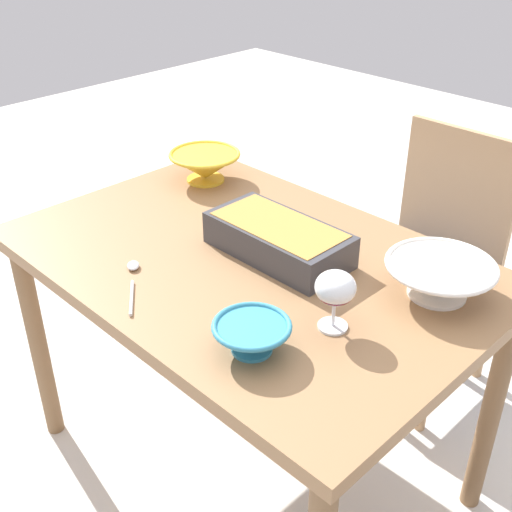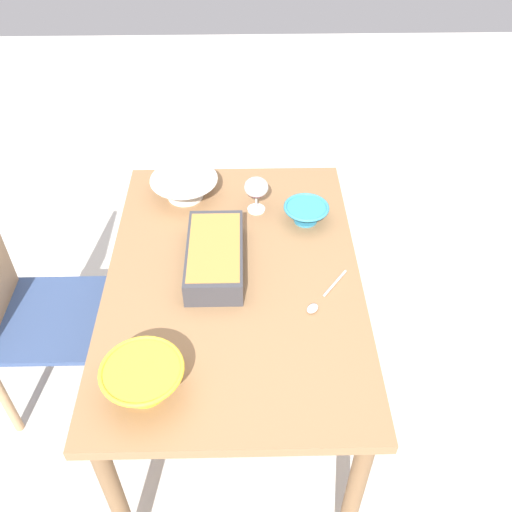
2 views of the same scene
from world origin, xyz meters
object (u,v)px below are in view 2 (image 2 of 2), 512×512
object	(u,v)px
wine_glass	(256,189)
serving_spoon	(320,300)
mixing_bowl	(143,378)
serving_bowl	(185,186)
chair	(26,310)
dining_table	(234,293)
small_bowl	(306,212)
casserole_dish	(215,255)

from	to	relation	value
wine_glass	serving_spoon	distance (m)	0.52
mixing_bowl	serving_spoon	world-z (taller)	mixing_bowl
serving_bowl	serving_spoon	distance (m)	0.73
mixing_bowl	serving_bowl	bearing A→B (deg)	176.98
chair	serving_bowl	distance (m)	0.75
wine_glass	serving_spoon	size ratio (longest dim) A/B	0.72
dining_table	small_bowl	world-z (taller)	small_bowl
serving_bowl	wine_glass	bearing A→B (deg)	71.58
serving_bowl	small_bowl	bearing A→B (deg)	70.66
dining_table	serving_spoon	world-z (taller)	serving_spoon
dining_table	mixing_bowl	xyz separation A→B (m)	(0.44, -0.24, 0.14)
mixing_bowl	chair	bearing A→B (deg)	-134.56
casserole_dish	small_bowl	world-z (taller)	casserole_dish
wine_glass	small_bowl	size ratio (longest dim) A/B	0.85
dining_table	wine_glass	size ratio (longest dim) A/B	8.91
wine_glass	serving_spoon	world-z (taller)	wine_glass
chair	mixing_bowl	distance (m)	0.83
casserole_dish	mixing_bowl	distance (m)	0.52
serving_bowl	serving_spoon	size ratio (longest dim) A/B	1.32
casserole_dish	serving_spoon	bearing A→B (deg)	62.84
wine_glass	serving_bowl	distance (m)	0.29
chair	small_bowl	xyz separation A→B (m)	(-0.18, 1.04, 0.30)
wine_glass	mixing_bowl	size ratio (longest dim) A/B	0.62
dining_table	small_bowl	distance (m)	0.40
wine_glass	casserole_dish	xyz separation A→B (m)	(0.30, -0.14, -0.05)
mixing_bowl	serving_spoon	distance (m)	0.60
chair	wine_glass	bearing A→B (deg)	105.96
chair	serving_spoon	distance (m)	1.11
wine_glass	casserole_dish	world-z (taller)	wine_glass
mixing_bowl	serving_bowl	distance (m)	0.88
dining_table	casserole_dish	xyz separation A→B (m)	(-0.05, -0.06, 0.14)
wine_glass	serving_spoon	xyz separation A→B (m)	(0.47, 0.19, -0.09)
serving_spoon	chair	bearing A→B (deg)	-101.96
small_bowl	chair	bearing A→B (deg)	-80.25
wine_glass	serving_bowl	size ratio (longest dim) A/B	0.54
casserole_dish	small_bowl	distance (m)	0.40
dining_table	wine_glass	distance (m)	0.40
dining_table	serving_bowl	xyz separation A→B (m)	(-0.44, -0.19, 0.14)
mixing_bowl	serving_spoon	bearing A→B (deg)	121.77
mixing_bowl	dining_table	bearing A→B (deg)	151.85
dining_table	serving_spoon	bearing A→B (deg)	65.49
dining_table	casserole_dish	size ratio (longest dim) A/B	3.31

